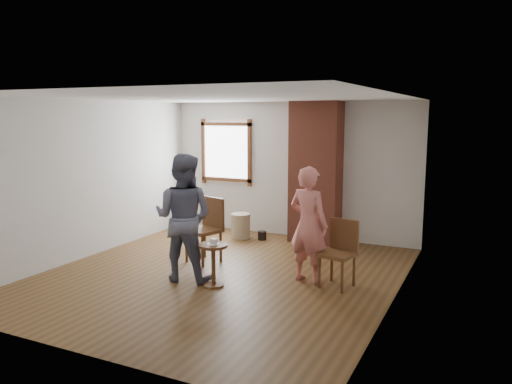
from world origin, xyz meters
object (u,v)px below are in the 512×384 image
stoneware_crock (241,226)px  dining_chair_right (340,249)px  side_table (213,258)px  man (184,217)px  dining_chair_left (207,226)px  person_pink (308,225)px

stoneware_crock → dining_chair_right: bearing=-36.1°
side_table → man: size_ratio=0.33×
dining_chair_left → dining_chair_right: size_ratio=1.12×
dining_chair_left → side_table: 1.26m
stoneware_crock → dining_chair_left: size_ratio=0.46×
man → dining_chair_left: bearing=-88.6°
stoneware_crock → dining_chair_right: dining_chair_right is taller
person_pink → man: bearing=36.0°
dining_chair_left → dining_chair_right: (2.27, -0.24, -0.06)m
side_table → person_pink: (1.11, 0.76, 0.43)m
dining_chair_right → person_pink: person_pink is taller
dining_chair_left → dining_chair_right: 2.29m
side_table → man: 0.74m
man → person_pink: man is taller
stoneware_crock → man: bearing=-81.3°
dining_chair_left → man: man is taller
dining_chair_left → man: (0.18, -0.94, 0.33)m
dining_chair_right → man: size_ratio=0.51×
dining_chair_right → person_pink: bearing=-164.5°
dining_chair_right → person_pink: (-0.45, -0.03, 0.31)m
dining_chair_right → side_table: dining_chair_right is taller
stoneware_crock → dining_chair_left: dining_chair_left is taller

